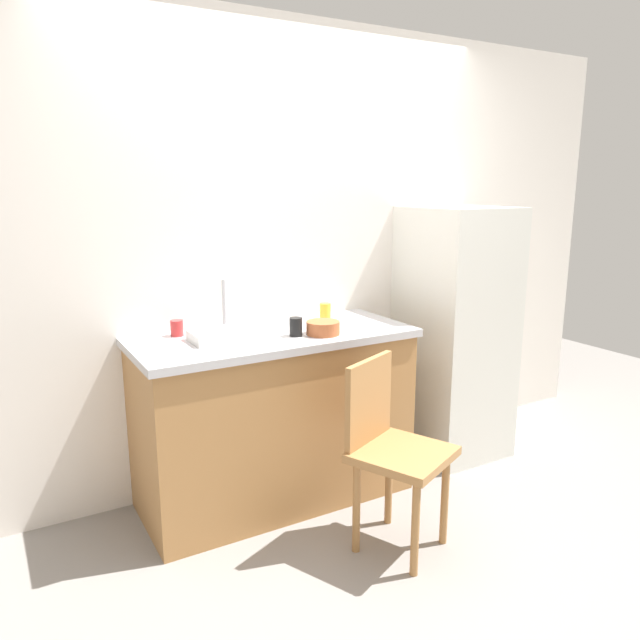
{
  "coord_description": "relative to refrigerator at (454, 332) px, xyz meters",
  "views": [
    {
      "loc": [
        -1.55,
        -2.09,
        1.68
      ],
      "look_at": [
        -0.0,
        0.6,
        0.97
      ],
      "focal_mm": 33.92,
      "sensor_mm": 36.0,
      "label": 1
    }
  ],
  "objects": [
    {
      "name": "ground_plane",
      "position": [
        -0.99,
        -0.65,
        -0.77
      ],
      "size": [
        8.0,
        8.0,
        0.0
      ],
      "primitive_type": "plane",
      "color": "gray"
    },
    {
      "name": "back_wall",
      "position": [
        -0.99,
        0.35,
        0.5
      ],
      "size": [
        4.8,
        0.1,
        2.55
      ],
      "primitive_type": "cube",
      "color": "white",
      "rests_on": "ground_plane"
    },
    {
      "name": "cabinet_base",
      "position": [
        -1.25,
        -0.0,
        -0.33
      ],
      "size": [
        1.41,
        0.6,
        0.88
      ],
      "primitive_type": "cube",
      "color": "#A87542",
      "rests_on": "ground_plane"
    },
    {
      "name": "countertop",
      "position": [
        -1.25,
        -0.0,
        0.13
      ],
      "size": [
        1.45,
        0.64,
        0.04
      ],
      "primitive_type": "cube",
      "color": "#B7B7BC",
      "rests_on": "cabinet_base"
    },
    {
      "name": "faucet",
      "position": [
        -1.41,
        0.25,
        0.28
      ],
      "size": [
        0.02,
        0.02,
        0.26
      ],
      "primitive_type": "cylinder",
      "color": "#B7B7BC",
      "rests_on": "countertop"
    },
    {
      "name": "refrigerator",
      "position": [
        0.0,
        0.0,
        0.0
      ],
      "size": [
        0.55,
        0.59,
        1.54
      ],
      "primitive_type": "cube",
      "color": "silver",
      "rests_on": "ground_plane"
    },
    {
      "name": "chair",
      "position": [
        -0.97,
        -0.67,
        -0.27
      ],
      "size": [
        0.53,
        0.53,
        0.89
      ],
      "rotation": [
        0.0,
        0.0,
        0.42
      ],
      "color": "#A87542",
      "rests_on": "ground_plane"
    },
    {
      "name": "dish_tray",
      "position": [
        -1.54,
        -0.01,
        0.18
      ],
      "size": [
        0.28,
        0.2,
        0.05
      ],
      "primitive_type": "cube",
      "color": "white",
      "rests_on": "countertop"
    },
    {
      "name": "terracotta_bowl",
      "position": [
        -1.04,
        -0.16,
        0.19
      ],
      "size": [
        0.17,
        0.17,
        0.07
      ],
      "primitive_type": "cylinder",
      "color": "#B25B33",
      "rests_on": "countertop"
    },
    {
      "name": "cup_red",
      "position": [
        -1.69,
        0.18,
        0.19
      ],
      "size": [
        0.06,
        0.06,
        0.08
      ],
      "primitive_type": "cylinder",
      "color": "red",
      "rests_on": "countertop"
    },
    {
      "name": "cup_yellow",
      "position": [
        -0.88,
        0.08,
        0.21
      ],
      "size": [
        0.06,
        0.06,
        0.11
      ],
      "primitive_type": "cylinder",
      "color": "yellow",
      "rests_on": "countertop"
    },
    {
      "name": "cup_black",
      "position": [
        -1.17,
        -0.11,
        0.2
      ],
      "size": [
        0.07,
        0.07,
        0.09
      ],
      "primitive_type": "cylinder",
      "color": "black",
      "rests_on": "countertop"
    }
  ]
}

